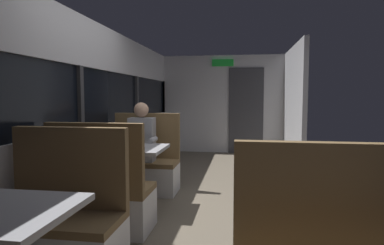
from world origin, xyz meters
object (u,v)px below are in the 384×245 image
(dining_table_mid_window, at_px, (127,155))
(bench_mid_window_facing_end, at_px, (103,199))
(bench_near_window_facing_entry, at_px, (61,230))
(bench_mid_window_facing_entry, at_px, (144,168))
(seated_passenger, at_px, (143,155))

(dining_table_mid_window, height_order, bench_mid_window_facing_end, bench_mid_window_facing_end)
(bench_near_window_facing_entry, bearing_deg, bench_mid_window_facing_entry, 90.00)
(bench_mid_window_facing_entry, bearing_deg, bench_near_window_facing_entry, -90.00)
(bench_mid_window_facing_end, xyz_separation_m, seated_passenger, (0.00, 1.33, 0.21))
(bench_near_window_facing_entry, relative_size, seated_passenger, 0.87)
(dining_table_mid_window, height_order, bench_mid_window_facing_entry, bench_mid_window_facing_entry)
(dining_table_mid_window, bearing_deg, bench_near_window_facing_entry, -90.00)
(bench_mid_window_facing_end, height_order, bench_mid_window_facing_entry, same)
(dining_table_mid_window, bearing_deg, bench_mid_window_facing_entry, 90.00)
(bench_mid_window_facing_entry, bearing_deg, bench_mid_window_facing_end, -90.00)
(seated_passenger, bearing_deg, bench_mid_window_facing_end, -90.00)
(dining_table_mid_window, relative_size, bench_mid_window_facing_entry, 0.82)
(bench_near_window_facing_entry, height_order, bench_mid_window_facing_end, same)
(dining_table_mid_window, height_order, seated_passenger, seated_passenger)
(bench_near_window_facing_entry, relative_size, bench_mid_window_facing_end, 1.00)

